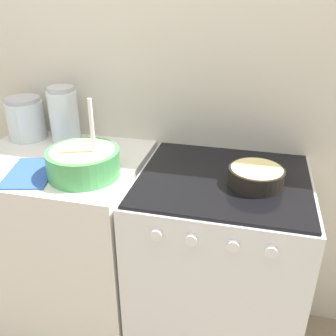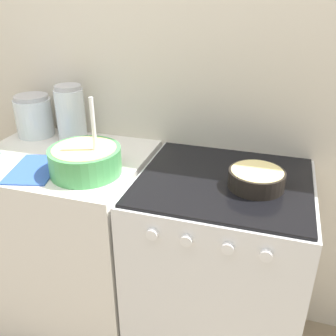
{
  "view_description": "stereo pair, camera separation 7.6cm",
  "coord_description": "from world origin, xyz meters",
  "px_view_note": "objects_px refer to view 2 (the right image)",
  "views": [
    {
      "loc": [
        0.45,
        -1.0,
        1.62
      ],
      "look_at": [
        0.15,
        0.24,
        0.99
      ],
      "focal_mm": 40.0,
      "sensor_mm": 36.0,
      "label": 1
    },
    {
      "loc": [
        0.52,
        -0.98,
        1.62
      ],
      "look_at": [
        0.15,
        0.24,
        0.99
      ],
      "focal_mm": 40.0,
      "sensor_mm": 36.0,
      "label": 2
    }
  ],
  "objects_px": {
    "mixing_bowl": "(85,159)",
    "storage_jar_left": "(34,118)",
    "baking_pan": "(256,178)",
    "storage_jar_middle": "(71,117)",
    "stove": "(217,273)"
  },
  "relations": [
    {
      "from": "stove",
      "to": "storage_jar_left",
      "type": "height_order",
      "value": "storage_jar_left"
    },
    {
      "from": "baking_pan",
      "to": "storage_jar_left",
      "type": "bearing_deg",
      "value": 168.45
    },
    {
      "from": "mixing_bowl",
      "to": "storage_jar_left",
      "type": "relative_size",
      "value": 1.55
    },
    {
      "from": "mixing_bowl",
      "to": "storage_jar_left",
      "type": "distance_m",
      "value": 0.54
    },
    {
      "from": "storage_jar_middle",
      "to": "storage_jar_left",
      "type": "bearing_deg",
      "value": -180.0
    },
    {
      "from": "stove",
      "to": "mixing_bowl",
      "type": "xyz_separation_m",
      "value": [
        -0.54,
        -0.11,
        0.53
      ]
    },
    {
      "from": "mixing_bowl",
      "to": "baking_pan",
      "type": "xyz_separation_m",
      "value": [
        0.66,
        0.08,
        -0.03
      ]
    },
    {
      "from": "stove",
      "to": "storage_jar_middle",
      "type": "bearing_deg",
      "value": 165.57
    },
    {
      "from": "stove",
      "to": "storage_jar_left",
      "type": "distance_m",
      "value": 1.14
    },
    {
      "from": "stove",
      "to": "baking_pan",
      "type": "relative_size",
      "value": 4.52
    },
    {
      "from": "storage_jar_left",
      "to": "storage_jar_middle",
      "type": "bearing_deg",
      "value": 0.0
    },
    {
      "from": "mixing_bowl",
      "to": "storage_jar_middle",
      "type": "relative_size",
      "value": 1.18
    },
    {
      "from": "mixing_bowl",
      "to": "storage_jar_middle",
      "type": "height_order",
      "value": "mixing_bowl"
    },
    {
      "from": "stove",
      "to": "mixing_bowl",
      "type": "relative_size",
      "value": 2.99
    },
    {
      "from": "mixing_bowl",
      "to": "baking_pan",
      "type": "bearing_deg",
      "value": 7.03
    }
  ]
}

